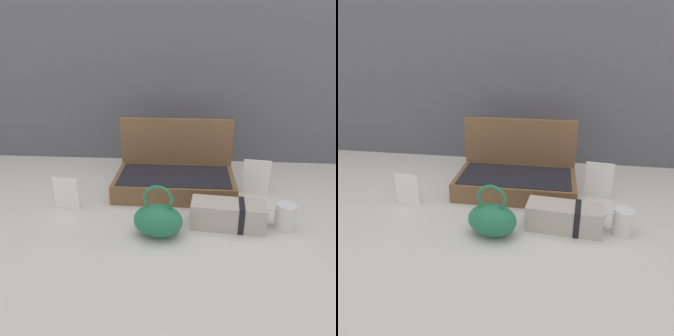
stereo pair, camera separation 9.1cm
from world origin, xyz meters
TOP-DOWN VIEW (x-y plane):
  - ground_plane at (0.00, 0.00)m, footprint 6.00×6.00m
  - back_wall at (0.00, 0.58)m, footprint 3.20×0.06m
  - open_suitcase at (0.03, 0.18)m, footprint 0.51×0.29m
  - teal_pouch_handbag at (-0.01, -0.19)m, footprint 0.18×0.13m
  - cream_toiletry_bag at (0.24, -0.11)m, footprint 0.27×0.13m
  - coffee_mug at (0.44, -0.11)m, footprint 0.11×0.07m
  - info_card_left at (-0.39, -0.03)m, footprint 0.10×0.02m
  - poster_card_right at (0.39, 0.16)m, footprint 0.11×0.02m

SIDE VIEW (x-z plane):
  - ground_plane at x=0.00m, z-range 0.00..0.00m
  - coffee_mug at x=0.44m, z-range 0.00..0.09m
  - cream_toiletry_bag at x=0.24m, z-range 0.00..0.10m
  - teal_pouch_handbag at x=-0.01m, z-range -0.03..0.16m
  - info_card_left at x=-0.39m, z-range 0.00..0.13m
  - open_suitcase at x=0.03m, z-range -0.08..0.22m
  - poster_card_right at x=0.39m, z-range 0.00..0.16m
  - back_wall at x=0.00m, z-range 0.00..1.40m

